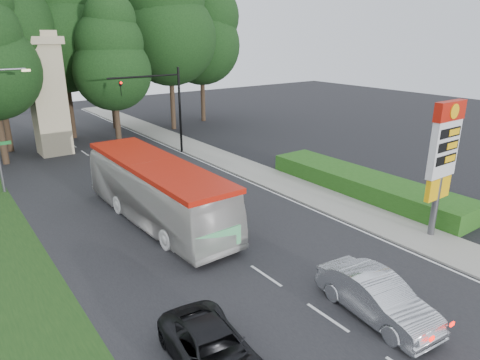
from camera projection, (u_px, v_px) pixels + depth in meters
ground at (338, 325)px, 15.10m from camera, size 120.00×120.00×0.00m
road_surface at (176, 215)px, 24.25m from camera, size 14.00×80.00×0.02m
sidewalk_right at (287, 185)px, 29.00m from camera, size 3.00×80.00×0.12m
hedge at (364, 184)px, 27.45m from camera, size 3.00×14.00×1.20m
gas_station_pylon at (444, 152)px, 20.33m from camera, size 2.10×0.45×6.85m
traffic_signal_mast at (165, 99)px, 35.08m from camera, size 6.10×0.35×7.20m
monument at (47, 94)px, 35.22m from camera, size 3.00×3.00×10.05m
tree_center_right at (59, 19)px, 38.80m from camera, size 9.24×9.24×18.15m
tree_east_near at (107, 35)px, 43.55m from camera, size 8.12×8.12×15.95m
tree_east_mid at (168, 17)px, 42.76m from camera, size 9.52×9.52×18.70m
tree_far_east at (201, 28)px, 47.41m from camera, size 8.68×8.68×17.05m
tree_monument_right at (111, 55)px, 36.97m from camera, size 6.72×6.72×13.20m
transit_bus at (157, 192)px, 22.98m from camera, size 3.25×12.24×3.38m
sedan_silver at (377, 297)px, 15.37m from camera, size 2.17×4.97×1.59m
suv_charcoal at (214, 352)px, 12.90m from camera, size 2.72×4.94×1.31m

